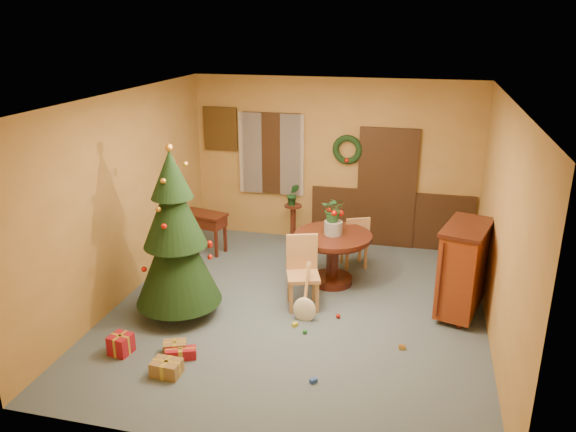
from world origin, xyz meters
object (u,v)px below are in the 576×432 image
(christmas_tree, at_px, (175,237))
(chair_near, at_px, (303,269))
(dining_table, at_px, (333,249))
(sideboard, at_px, (463,267))
(writing_desk, at_px, (204,222))

(christmas_tree, bearing_deg, chair_near, 23.33)
(dining_table, height_order, christmas_tree, christmas_tree)
(chair_near, height_order, sideboard, sideboard)
(chair_near, bearing_deg, writing_desk, 144.20)
(dining_table, bearing_deg, christmas_tree, -142.11)
(chair_near, bearing_deg, christmas_tree, -156.67)
(dining_table, bearing_deg, chair_near, -110.90)
(dining_table, distance_m, sideboard, 1.91)
(dining_table, distance_m, chair_near, 0.82)
(chair_near, relative_size, writing_desk, 1.19)
(dining_table, xyz_separation_m, christmas_tree, (-1.85, -1.44, 0.56))
(writing_desk, xyz_separation_m, sideboard, (4.19, -1.23, 0.16))
(writing_desk, relative_size, sideboard, 0.67)
(dining_table, distance_m, writing_desk, 2.46)
(chair_near, relative_size, sideboard, 0.79)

